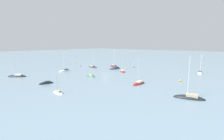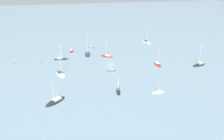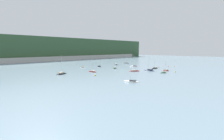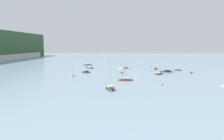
{
  "view_description": "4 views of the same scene",
  "coord_description": "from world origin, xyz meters",
  "px_view_note": "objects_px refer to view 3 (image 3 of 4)",
  "views": [
    {
      "loc": [
        -57.74,
        62.11,
        15.48
      ],
      "look_at": [
        -9.12,
        5.37,
        3.89
      ],
      "focal_mm": 28.0,
      "sensor_mm": 36.0,
      "label": 1
    },
    {
      "loc": [
        24.9,
        100.41,
        40.42
      ],
      "look_at": [
        2.78,
        14.78,
        3.37
      ],
      "focal_mm": 35.0,
      "sensor_mm": 36.0,
      "label": 2
    },
    {
      "loc": [
        -99.91,
        -82.94,
        15.34
      ],
      "look_at": [
        -13.73,
        -2.77,
        1.25
      ],
      "focal_mm": 28.0,
      "sensor_mm": 36.0,
      "label": 3
    },
    {
      "loc": [
        -121.0,
        7.38,
        15.95
      ],
      "look_at": [
        8.51,
        13.96,
        1.04
      ],
      "focal_mm": 35.0,
      "sensor_mm": 36.0,
      "label": 4
    }
  ],
  "objects_px": {
    "sailboat_0": "(155,68)",
    "sailboat_8": "(83,68)",
    "mooring_buoy_4": "(174,66)",
    "sailboat_6": "(126,63)",
    "mooring_buoy_0": "(168,66)",
    "sailboat_13": "(116,65)",
    "sailboat_1": "(163,73)",
    "sailboat_5": "(134,71)",
    "sailboat_3": "(166,71)",
    "sailboat_9": "(149,71)",
    "mooring_buoy_2": "(95,75)",
    "sailboat_11": "(115,69)",
    "sailboat_10": "(61,74)",
    "mooring_buoy_1": "(175,72)",
    "sailboat_7": "(99,67)",
    "sailboat_4": "(132,82)",
    "mooring_buoy_3": "(159,67)",
    "sailboat_2": "(93,72)",
    "sailboat_12": "(134,67)"
  },
  "relations": [
    {
      "from": "mooring_buoy_0",
      "to": "mooring_buoy_1",
      "type": "xyz_separation_m",
      "value": [
        -34.25,
        -20.98,
        -0.0
      ]
    },
    {
      "from": "sailboat_3",
      "to": "sailboat_13",
      "type": "distance_m",
      "value": 58.2
    },
    {
      "from": "sailboat_5",
      "to": "mooring_buoy_2",
      "type": "relative_size",
      "value": 13.95
    },
    {
      "from": "sailboat_6",
      "to": "sailboat_8",
      "type": "distance_m",
      "value": 60.38
    },
    {
      "from": "sailboat_2",
      "to": "mooring_buoy_3",
      "type": "relative_size",
      "value": 17.69
    },
    {
      "from": "mooring_buoy_1",
      "to": "sailboat_10",
      "type": "bearing_deg",
      "value": 140.14
    },
    {
      "from": "sailboat_5",
      "to": "sailboat_6",
      "type": "xyz_separation_m",
      "value": [
        50.86,
        47.66,
        0.02
      ]
    },
    {
      "from": "sailboat_7",
      "to": "sailboat_11",
      "type": "height_order",
      "value": "sailboat_11"
    },
    {
      "from": "sailboat_4",
      "to": "mooring_buoy_1",
      "type": "xyz_separation_m",
      "value": [
        47.9,
        -0.71,
        0.24
      ]
    },
    {
      "from": "sailboat_6",
      "to": "mooring_buoy_1",
      "type": "distance_m",
      "value": 79.45
    },
    {
      "from": "sailboat_9",
      "to": "sailboat_12",
      "type": "distance_m",
      "value": 29.46
    },
    {
      "from": "sailboat_5",
      "to": "sailboat_7",
      "type": "xyz_separation_m",
      "value": [
        5.27,
        41.32,
        -0.01
      ]
    },
    {
      "from": "sailboat_5",
      "to": "sailboat_4",
      "type": "bearing_deg",
      "value": -104.49
    },
    {
      "from": "sailboat_11",
      "to": "mooring_buoy_2",
      "type": "distance_m",
      "value": 38.81
    },
    {
      "from": "sailboat_1",
      "to": "mooring_buoy_1",
      "type": "xyz_separation_m",
      "value": [
        9.07,
        -4.04,
        0.21
      ]
    },
    {
      "from": "sailboat_3",
      "to": "sailboat_13",
      "type": "xyz_separation_m",
      "value": [
        10.42,
        57.26,
        -0.02
      ]
    },
    {
      "from": "sailboat_6",
      "to": "sailboat_11",
      "type": "height_order",
      "value": "sailboat_6"
    },
    {
      "from": "sailboat_4",
      "to": "sailboat_9",
      "type": "height_order",
      "value": "sailboat_9"
    },
    {
      "from": "sailboat_4",
      "to": "mooring_buoy_0",
      "type": "relative_size",
      "value": 15.67
    },
    {
      "from": "sailboat_6",
      "to": "mooring_buoy_0",
      "type": "height_order",
      "value": "sailboat_6"
    },
    {
      "from": "sailboat_8",
      "to": "sailboat_11",
      "type": "bearing_deg",
      "value": -62.98
    },
    {
      "from": "sailboat_8",
      "to": "mooring_buoy_1",
      "type": "bearing_deg",
      "value": -69.68
    },
    {
      "from": "sailboat_10",
      "to": "mooring_buoy_0",
      "type": "height_order",
      "value": "sailboat_10"
    },
    {
      "from": "sailboat_0",
      "to": "sailboat_10",
      "type": "bearing_deg",
      "value": -17.07
    },
    {
      "from": "sailboat_6",
      "to": "mooring_buoy_0",
      "type": "bearing_deg",
      "value": -15.55
    },
    {
      "from": "sailboat_0",
      "to": "sailboat_7",
      "type": "height_order",
      "value": "sailboat_0"
    },
    {
      "from": "sailboat_0",
      "to": "sailboat_5",
      "type": "xyz_separation_m",
      "value": [
        -25.25,
        1.79,
        -0.02
      ]
    },
    {
      "from": "sailboat_9",
      "to": "sailboat_10",
      "type": "relative_size",
      "value": 1.01
    },
    {
      "from": "sailboat_6",
      "to": "sailboat_9",
      "type": "bearing_deg",
      "value": -50.55
    },
    {
      "from": "sailboat_0",
      "to": "sailboat_8",
      "type": "height_order",
      "value": "sailboat_0"
    },
    {
      "from": "mooring_buoy_0",
      "to": "sailboat_8",
      "type": "bearing_deg",
      "value": 140.78
    },
    {
      "from": "sailboat_5",
      "to": "mooring_buoy_4",
      "type": "distance_m",
      "value": 49.83
    },
    {
      "from": "sailboat_3",
      "to": "sailboat_13",
      "type": "bearing_deg",
      "value": 8.92
    },
    {
      "from": "sailboat_5",
      "to": "sailboat_10",
      "type": "distance_m",
      "value": 48.67
    },
    {
      "from": "sailboat_1",
      "to": "sailboat_5",
      "type": "bearing_deg",
      "value": -41.77
    },
    {
      "from": "sailboat_7",
      "to": "sailboat_9",
      "type": "distance_m",
      "value": 47.45
    },
    {
      "from": "sailboat_6",
      "to": "sailboat_11",
      "type": "distance_m",
      "value": 55.21
    },
    {
      "from": "mooring_buoy_2",
      "to": "sailboat_1",
      "type": "bearing_deg",
      "value": -31.34
    },
    {
      "from": "mooring_buoy_1",
      "to": "mooring_buoy_3",
      "type": "bearing_deg",
      "value": 48.59
    },
    {
      "from": "sailboat_3",
      "to": "mooring_buoy_4",
      "type": "height_order",
      "value": "sailboat_3"
    },
    {
      "from": "sailboat_0",
      "to": "sailboat_13",
      "type": "xyz_separation_m",
      "value": [
        3.64,
        44.5,
        -0.03
      ]
    },
    {
      "from": "sailboat_8",
      "to": "sailboat_10",
      "type": "relative_size",
      "value": 0.49
    },
    {
      "from": "sailboat_2",
      "to": "sailboat_9",
      "type": "height_order",
      "value": "sailboat_9"
    },
    {
      "from": "sailboat_4",
      "to": "mooring_buoy_3",
      "type": "bearing_deg",
      "value": -86.61
    },
    {
      "from": "sailboat_3",
      "to": "sailboat_5",
      "type": "xyz_separation_m",
      "value": [
        -18.47,
        14.55,
        -0.02
      ]
    },
    {
      "from": "sailboat_2",
      "to": "mooring_buoy_4",
      "type": "bearing_deg",
      "value": -109.33
    },
    {
      "from": "sailboat_9",
      "to": "mooring_buoy_2",
      "type": "relative_size",
      "value": 15.82
    },
    {
      "from": "mooring_buoy_0",
      "to": "sailboat_7",
      "type": "bearing_deg",
      "value": 135.16
    },
    {
      "from": "mooring_buoy_4",
      "to": "sailboat_6",
      "type": "bearing_deg",
      "value": 88.37
    },
    {
      "from": "sailboat_1",
      "to": "sailboat_4",
      "type": "xyz_separation_m",
      "value": [
        -38.83,
        -3.33,
        -0.03
      ]
    }
  ]
}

